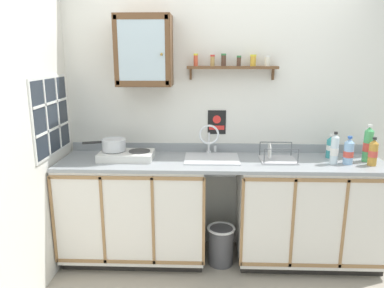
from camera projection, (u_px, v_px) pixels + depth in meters
name	position (u px, v px, depth m)	size (l,w,h in m)	color
floor	(221.00, 281.00, 3.08)	(5.89, 5.89, 0.00)	#9E9384
back_wall	(220.00, 116.00, 3.44)	(3.49, 0.07, 2.59)	silver
side_wall_left	(18.00, 138.00, 2.56)	(0.05, 3.47, 2.59)	silver
lower_cabinet_run	(135.00, 210.00, 3.35)	(1.30, 0.61, 0.93)	black
lower_cabinet_run_right	(308.00, 213.00, 3.29)	(1.28, 0.61, 0.93)	black
countertop	(221.00, 162.00, 3.21)	(2.85, 0.63, 0.03)	gray
backsplash	(220.00, 148.00, 3.48)	(2.85, 0.02, 0.08)	gray
sink	(211.00, 160.00, 3.25)	(0.48, 0.42, 0.40)	silver
hot_plate_stove	(126.00, 155.00, 3.22)	(0.47, 0.29, 0.07)	silver
saucepan	(113.00, 144.00, 3.22)	(0.37, 0.22, 0.11)	silver
bottle_water_blue_0	(349.00, 152.00, 3.07)	(0.08, 0.08, 0.24)	#8CB7E0
bottle_juice_amber_1	(373.00, 153.00, 3.03)	(0.07, 0.07, 0.24)	gold
bottle_soda_green_2	(368.00, 145.00, 3.13)	(0.08, 0.08, 0.32)	#4CB266
bottle_detergent_teal_3	(331.00, 147.00, 3.26)	(0.08, 0.08, 0.22)	teal
bottle_water_clear_4	(334.00, 150.00, 3.06)	(0.07, 0.07, 0.28)	silver
dish_rack	(277.00, 158.00, 3.19)	(0.31, 0.27, 0.16)	#B2B2B7
wall_cabinet	(144.00, 51.00, 3.16)	(0.48, 0.31, 0.60)	brown
spice_shelf	(233.00, 66.00, 3.23)	(0.81, 0.14, 0.23)	brown
warning_sign	(217.00, 122.00, 3.42)	(0.17, 0.01, 0.23)	black
window	(51.00, 116.00, 3.04)	(0.03, 0.71, 0.66)	#262D38
trash_bin	(221.00, 245.00, 3.31)	(0.25, 0.25, 0.36)	#4C4C51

